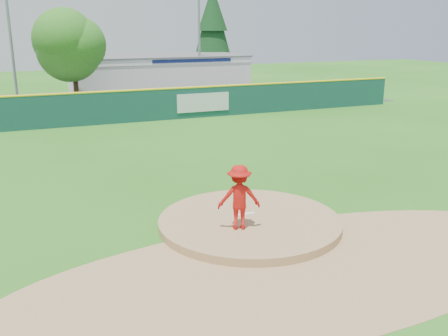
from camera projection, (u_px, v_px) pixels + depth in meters
name	position (u px, v px, depth m)	size (l,w,h in m)	color
ground	(249.00, 226.00, 15.10)	(120.00, 120.00, 0.00)	#286B19
pitchers_mound	(249.00, 226.00, 15.10)	(5.50, 5.50, 0.50)	#9E774C
pitching_rubber	(245.00, 214.00, 15.30)	(0.60, 0.15, 0.04)	white
infield_dirt_arc	(301.00, 269.00, 12.44)	(15.40, 15.40, 0.01)	#9E774C
parking_lot	(101.00, 103.00, 39.04)	(44.00, 16.00, 0.02)	#38383A
pitcher	(239.00, 197.00, 14.05)	(1.21, 0.70, 1.87)	#B8130F
van	(67.00, 104.00, 33.56)	(2.43, 5.27, 1.46)	white
pool_building_grp	(157.00, 73.00, 45.25)	(15.20, 8.20, 3.31)	silver
fence_banners	(68.00, 111.00, 29.47)	(20.72, 0.04, 1.20)	#500B15
outfield_fence	(124.00, 106.00, 30.77)	(40.00, 0.14, 2.07)	#133F38
deciduous_tree	(73.00, 45.00, 35.28)	(5.60, 5.60, 7.36)	#382314
conifer_tree	(213.00, 29.00, 50.33)	(4.40, 4.40, 9.50)	#382314
light_pole_left	(9.00, 23.00, 35.15)	(1.75, 0.25, 11.00)	gray
light_pole_right	(199.00, 29.00, 42.64)	(1.75, 0.25, 10.00)	gray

